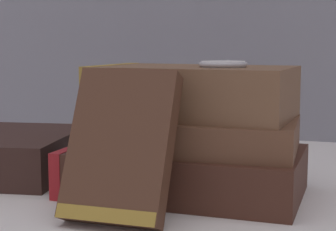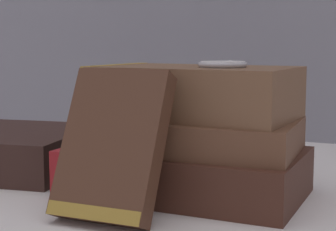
{
  "view_description": "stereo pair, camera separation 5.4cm",
  "coord_description": "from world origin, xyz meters",
  "views": [
    {
      "loc": [
        0.15,
        -0.54,
        0.15
      ],
      "look_at": [
        -0.02,
        -0.01,
        0.08
      ],
      "focal_mm": 60.0,
      "sensor_mm": 36.0,
      "label": 1
    },
    {
      "loc": [
        0.2,
        -0.52,
        0.15
      ],
      "look_at": [
        -0.02,
        -0.01,
        0.08
      ],
      "focal_mm": 60.0,
      "sensor_mm": 36.0,
      "label": 2
    }
  ],
  "objects": [
    {
      "name": "book_flat_top",
      "position": [
        -0.01,
        0.01,
        0.1
      ],
      "size": [
        0.2,
        0.13,
        0.05
      ],
      "rotation": [
        0.0,
        0.0,
        -0.07
      ],
      "color": "brown",
      "rests_on": "book_flat_middle"
    },
    {
      "name": "book_flat_bottom",
      "position": [
        -0.01,
        -0.0,
        0.02
      ],
      "size": [
        0.24,
        0.14,
        0.05
      ],
      "rotation": [
        0.0,
        0.0,
        -0.02
      ],
      "color": "#422319",
      "rests_on": "ground_plane"
    },
    {
      "name": "book_leaning_front",
      "position": [
        -0.04,
        -0.1,
        0.06
      ],
      "size": [
        0.09,
        0.08,
        0.13
      ],
      "rotation": [
        -0.44,
        0.0,
        0.0
      ],
      "color": "#4C2D1E",
      "rests_on": "ground_plane"
    },
    {
      "name": "book_flat_middle",
      "position": [
        -0.01,
        0.0,
        0.06
      ],
      "size": [
        0.21,
        0.13,
        0.03
      ],
      "rotation": [
        0.0,
        0.0,
        0.04
      ],
      "color": "brown",
      "rests_on": "book_flat_bottom"
    },
    {
      "name": "ground_plane",
      "position": [
        0.0,
        0.0,
        0.0
      ],
      "size": [
        3.0,
        3.0,
        0.0
      ],
      "primitive_type": "plane",
      "color": "silver"
    },
    {
      "name": "pocket_watch",
      "position": [
        0.03,
        0.0,
        0.13
      ],
      "size": [
        0.05,
        0.05,
        0.01
      ],
      "color": "white",
      "rests_on": "book_flat_top"
    },
    {
      "name": "reading_glasses",
      "position": [
        -0.09,
        0.14,
        0.0
      ],
      "size": [
        0.11,
        0.06,
        0.0
      ],
      "rotation": [
        0.0,
        0.0,
        -0.11
      ],
      "color": "#4C3828",
      "rests_on": "ground_plane"
    }
  ]
}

